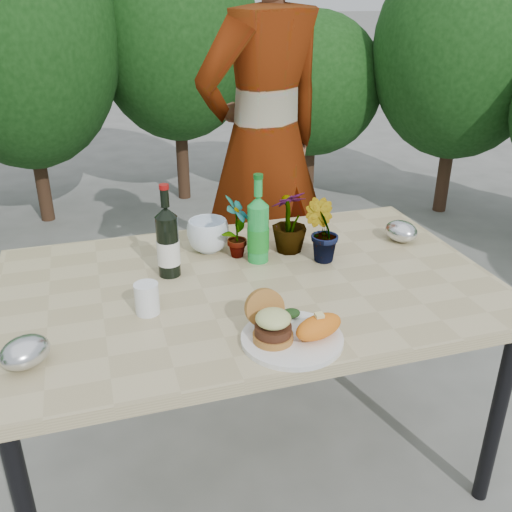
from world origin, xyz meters
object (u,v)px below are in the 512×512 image
object	(u,v)px
dinner_plate	(292,339)
person	(265,146)
patio_table	(249,297)
wine_bottle	(168,243)

from	to	relation	value
dinner_plate	person	xyz separation A→B (m)	(0.30, 1.19, 0.22)
dinner_plate	person	size ratio (longest dim) A/B	0.14
patio_table	wine_bottle	distance (m)	0.32
wine_bottle	person	world-z (taller)	person
patio_table	wine_bottle	xyz separation A→B (m)	(-0.24, 0.13, 0.17)
patio_table	dinner_plate	xyz separation A→B (m)	(0.02, -0.37, 0.06)
person	patio_table	bearing A→B (deg)	45.84
dinner_plate	person	bearing A→B (deg)	75.80
wine_bottle	patio_table	bearing A→B (deg)	-42.82
wine_bottle	person	bearing A→B (deg)	36.74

